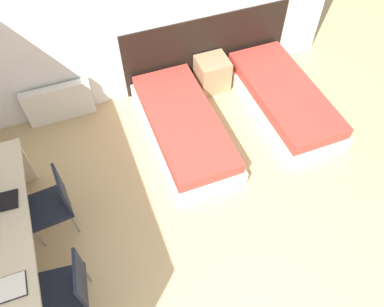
# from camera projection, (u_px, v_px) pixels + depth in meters

# --- Properties ---
(wall_back) EXTENTS (5.69, 0.05, 2.70)m
(wall_back) POSITION_uv_depth(u_px,v_px,m) (141.00, 9.00, 4.70)
(wall_back) COLOR white
(wall_back) RESTS_ON ground_plane
(headboard_panel) EXTENTS (2.53, 0.03, 1.05)m
(headboard_panel) POSITION_uv_depth(u_px,v_px,m) (207.00, 49.00, 5.53)
(headboard_panel) COLOR black
(headboard_panel) RESTS_ON ground_plane
(bed_near_window) EXTENTS (0.92, 2.05, 0.41)m
(bed_near_window) POSITION_uv_depth(u_px,v_px,m) (184.00, 127.00, 5.02)
(bed_near_window) COLOR silver
(bed_near_window) RESTS_ON ground_plane
(bed_near_door) EXTENTS (0.92, 2.05, 0.41)m
(bed_near_door) POSITION_uv_depth(u_px,v_px,m) (283.00, 99.00, 5.35)
(bed_near_door) COLOR silver
(bed_near_door) RESTS_ON ground_plane
(nightstand) EXTENTS (0.45, 0.42, 0.50)m
(nightstand) POSITION_uv_depth(u_px,v_px,m) (212.00, 74.00, 5.61)
(nightstand) COLOR tan
(nightstand) RESTS_ON ground_plane
(radiator) EXTENTS (0.92, 0.12, 0.56)m
(radiator) POSITION_uv_depth(u_px,v_px,m) (59.00, 103.00, 5.19)
(radiator) COLOR silver
(radiator) RESTS_ON ground_plane
(desk) EXTENTS (0.56, 2.50, 0.76)m
(desk) POSITION_uv_depth(u_px,v_px,m) (7.00, 251.00, 3.52)
(desk) COLOR beige
(desk) RESTS_ON ground_plane
(chair_near_laptop) EXTENTS (0.49, 0.49, 0.83)m
(chair_near_laptop) POSITION_uv_depth(u_px,v_px,m) (52.00, 202.00, 4.02)
(chair_near_laptop) COLOR black
(chair_near_laptop) RESTS_ON ground_plane
(chair_near_notebook) EXTENTS (0.51, 0.51, 0.83)m
(chair_near_notebook) POSITION_uv_depth(u_px,v_px,m) (68.00, 288.00, 3.46)
(chair_near_notebook) COLOR black
(chair_near_notebook) RESTS_ON ground_plane
(open_notebook) EXTENTS (0.30, 0.23, 0.02)m
(open_notebook) POSITION_uv_depth(u_px,v_px,m) (8.00, 288.00, 3.16)
(open_notebook) COLOR black
(open_notebook) RESTS_ON desk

